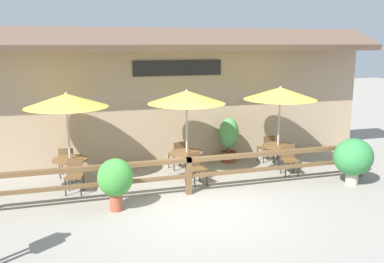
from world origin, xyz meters
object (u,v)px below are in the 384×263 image
at_px(chair_middle_wallside, 178,153).
at_px(dining_table_far, 278,149).
at_px(chair_middle_streetside, 196,167).
at_px(patio_umbrella_near, 66,101).
at_px(patio_umbrella_far, 280,93).
at_px(chair_near_wallside, 67,160).
at_px(dining_table_near, 70,164).
at_px(chair_far_wallside, 267,147).
at_px(chair_near_streetside, 75,174).
at_px(potted_plant_corner_fern, 229,137).
at_px(chair_far_streetside, 289,158).
at_px(patio_umbrella_middle, 187,97).
at_px(potted_plant_small_flowering, 115,179).
at_px(potted_plant_tall_tropical, 353,158).
at_px(dining_table_middle, 187,157).

xyz_separation_m(chair_middle_wallside, dining_table_far, (2.96, -0.73, 0.08)).
bearing_deg(chair_middle_streetside, patio_umbrella_near, 150.24).
bearing_deg(dining_table_far, patio_umbrella_far, 26.57).
bearing_deg(chair_middle_wallside, chair_near_wallside, -13.86).
bearing_deg(dining_table_near, chair_far_wallside, 4.61).
xyz_separation_m(chair_near_streetside, dining_table_far, (6.01, 0.48, 0.08)).
height_order(chair_middle_wallside, patio_umbrella_far, patio_umbrella_far).
bearing_deg(patio_umbrella_far, dining_table_far, -153.43).
relative_size(chair_middle_streetside, potted_plant_corner_fern, 0.61).
distance_m(patio_umbrella_near, chair_near_wallside, 1.92).
bearing_deg(chair_middle_streetside, chair_far_streetside, -11.51).
bearing_deg(patio_umbrella_near, chair_far_streetside, -8.61).
xyz_separation_m(chair_near_streetside, chair_far_streetside, (6.00, -0.23, 0.00)).
bearing_deg(potted_plant_corner_fern, chair_near_wallside, -178.17).
bearing_deg(patio_umbrella_middle, potted_plant_small_flowering, -139.00).
height_order(chair_near_streetside, chair_middle_wallside, same).
bearing_deg(patio_umbrella_far, potted_plant_tall_tropical, -59.67).
bearing_deg(potted_plant_tall_tropical, chair_near_wallside, 158.38).
relative_size(chair_middle_wallside, chair_far_streetside, 1.00).
height_order(patio_umbrella_near, potted_plant_tall_tropical, patio_umbrella_near).
height_order(chair_near_wallside, chair_far_wallside, same).
distance_m(chair_far_wallside, potted_plant_small_flowering, 5.81).
height_order(patio_umbrella_middle, chair_far_wallside, patio_umbrella_middle).
relative_size(chair_near_wallside, chair_middle_streetside, 1.00).
xyz_separation_m(patio_umbrella_middle, potted_plant_tall_tropical, (4.07, -1.98, -1.54)).
bearing_deg(potted_plant_corner_fern, chair_far_streetside, -56.52).
bearing_deg(patio_umbrella_middle, patio_umbrella_far, 0.42).
relative_size(chair_near_wallside, potted_plant_corner_fern, 0.61).
bearing_deg(potted_plant_corner_fern, dining_table_middle, -147.71).
relative_size(dining_table_far, potted_plant_small_flowering, 0.76).
bearing_deg(patio_umbrella_middle, dining_table_far, 0.42).
relative_size(chair_near_streetside, chair_near_wallside, 1.00).
distance_m(dining_table_middle, chair_far_streetside, 2.97).
height_order(chair_far_wallside, potted_plant_corner_fern, potted_plant_corner_fern).
xyz_separation_m(dining_table_near, patio_umbrella_far, (6.10, -0.21, 1.71)).
bearing_deg(chair_far_streetside, dining_table_far, 97.82).
bearing_deg(patio_umbrella_near, chair_middle_wallside, 9.30).
distance_m(patio_umbrella_near, dining_table_far, 6.34).
xyz_separation_m(patio_umbrella_middle, dining_table_middle, (0.00, 0.00, -1.71)).
distance_m(patio_umbrella_middle, chair_middle_streetside, 1.95).
xyz_separation_m(dining_table_far, potted_plant_tall_tropical, (1.17, -2.00, 0.17)).
distance_m(patio_umbrella_far, potted_plant_corner_fern, 2.18).
bearing_deg(chair_middle_streetside, potted_plant_tall_tropical, -29.81).
height_order(chair_middle_wallside, potted_plant_tall_tropical, potted_plant_tall_tropical).
bearing_deg(potted_plant_corner_fern, dining_table_near, -170.18).
bearing_deg(dining_table_far, potted_plant_tall_tropical, -59.67).
relative_size(patio_umbrella_middle, dining_table_far, 2.70).
distance_m(dining_table_middle, patio_umbrella_far, 3.37).
relative_size(chair_near_streetside, dining_table_middle, 0.94).
distance_m(patio_umbrella_near, patio_umbrella_middle, 3.21).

